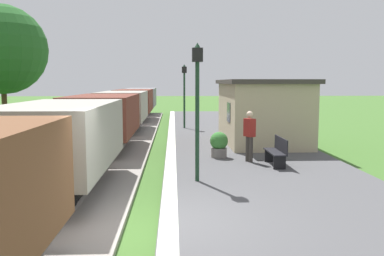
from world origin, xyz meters
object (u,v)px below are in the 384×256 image
at_px(station_hut, 261,111).
at_px(tree_field_left, 2,50).
at_px(bench_near_hut, 277,151).
at_px(person_waiting, 249,134).
at_px(freight_train, 115,113).
at_px(potted_planter, 219,144).
at_px(lamp_post_far, 184,84).
at_px(lamp_post_near, 197,87).

xyz_separation_m(station_hut, tree_field_left, (-13.02, 4.58, 2.99)).
height_order(bench_near_hut, person_waiting, person_waiting).
xyz_separation_m(freight_train, potted_planter, (4.51, -6.06, -0.67)).
height_order(freight_train, station_hut, station_hut).
relative_size(person_waiting, lamp_post_far, 0.46).
bearing_deg(lamp_post_near, station_hut, 65.18).
distance_m(bench_near_hut, lamp_post_far, 11.50).
xyz_separation_m(freight_train, lamp_post_far, (3.54, 3.43, 1.41)).
xyz_separation_m(bench_near_hut, lamp_post_far, (-2.69, 10.99, 2.08)).
xyz_separation_m(freight_train, bench_near_hut, (6.23, -7.56, -0.68)).
distance_m(potted_planter, lamp_post_near, 4.15).
bearing_deg(station_hut, lamp_post_near, -114.82).
relative_size(bench_near_hut, potted_planter, 1.64).
distance_m(lamp_post_near, lamp_post_far, 12.95).
relative_size(freight_train, lamp_post_far, 10.59).
relative_size(bench_near_hut, lamp_post_far, 0.41).
xyz_separation_m(potted_planter, lamp_post_far, (-0.98, 9.49, 2.08)).
xyz_separation_m(person_waiting, lamp_post_far, (-1.91, 10.33, 1.62)).
xyz_separation_m(lamp_post_near, tree_field_left, (-9.75, 11.64, 1.84)).
height_order(freight_train, person_waiting, freight_train).
bearing_deg(tree_field_left, lamp_post_far, 7.65).
xyz_separation_m(freight_train, station_hut, (6.80, -2.46, 0.26)).
distance_m(freight_train, bench_near_hut, 9.81).
relative_size(bench_near_hut, lamp_post_near, 0.41).
distance_m(bench_near_hut, person_waiting, 1.12).
relative_size(potted_planter, lamp_post_near, 0.25).
relative_size(station_hut, lamp_post_far, 1.57).
relative_size(lamp_post_near, tree_field_left, 0.53).
relative_size(station_hut, lamp_post_near, 1.57).
distance_m(station_hut, tree_field_left, 14.12).
relative_size(station_hut, person_waiting, 3.39).
height_order(potted_planter, lamp_post_near, lamp_post_near).
bearing_deg(lamp_post_near, freight_train, 110.37).
bearing_deg(freight_train, person_waiting, -51.72).
xyz_separation_m(person_waiting, lamp_post_near, (-1.91, -2.62, 1.62)).
bearing_deg(person_waiting, lamp_post_far, -105.84).
distance_m(freight_train, person_waiting, 8.79).
bearing_deg(person_waiting, freight_train, -78.02).
bearing_deg(lamp_post_near, potted_planter, 74.23).
bearing_deg(tree_field_left, lamp_post_near, -50.05).
relative_size(person_waiting, potted_planter, 1.87).
bearing_deg(lamp_post_far, station_hut, -61.03).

